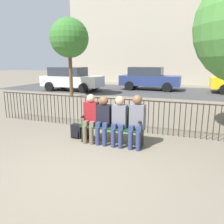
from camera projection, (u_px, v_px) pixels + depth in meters
ground_plane at (81, 174)px, 3.94m from camera, size 80.00×80.00×0.00m
park_bench at (113, 124)px, 5.39m from camera, size 1.56×0.45×0.92m
seated_person_0 at (91, 116)px, 5.42m from camera, size 0.34×0.39×1.21m
seated_person_1 at (104, 117)px, 5.30m from camera, size 0.34×0.39×1.18m
seated_person_2 at (119, 118)px, 5.17m from camera, size 0.34×0.39×1.20m
seated_person_3 at (137, 119)px, 5.02m from camera, size 0.34×0.39×1.25m
backpack at (77, 131)px, 5.80m from camera, size 0.28×0.23×0.37m
fence_railing at (125, 112)px, 6.32m from camera, size 9.01×0.03×0.95m
tree_0 at (69, 38)px, 11.94m from camera, size 2.13×2.13×4.32m
street_surface at (164, 91)px, 14.91m from camera, size 24.00×6.00×0.01m
parked_car_0 at (71, 79)px, 15.19m from camera, size 4.20×1.94×1.62m
parked_car_1 at (149, 78)px, 15.67m from camera, size 4.20×1.94×1.62m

